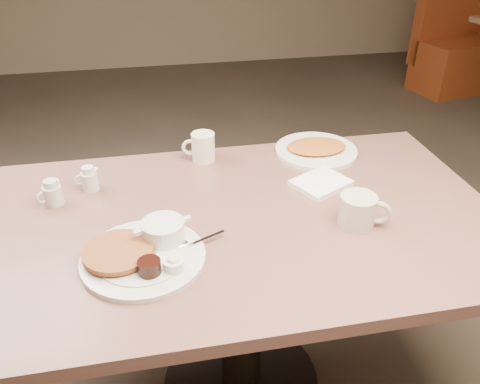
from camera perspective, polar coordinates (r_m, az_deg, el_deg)
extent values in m
cube|color=#84564C|center=(1.40, 0.16, -3.55)|extent=(1.50, 0.90, 0.04)
cylinder|color=black|center=(1.63, 0.14, -13.78)|extent=(0.14, 0.14, 0.69)
cylinder|color=black|center=(1.91, 0.12, -21.39)|extent=(0.56, 0.56, 0.03)
cylinder|color=silver|center=(1.25, -11.35, -7.63)|extent=(0.39, 0.39, 0.01)
cylinder|color=silver|center=(1.25, -11.39, -7.29)|extent=(0.29, 0.29, 0.00)
cylinder|color=brown|center=(1.26, -14.00, -7.03)|extent=(0.22, 0.22, 0.01)
cylinder|color=brown|center=(1.25, -14.26, -6.81)|extent=(0.22, 0.22, 0.01)
cylinder|color=silver|center=(1.28, -9.06, -4.56)|extent=(0.14, 0.14, 0.05)
cube|color=silver|center=(1.25, -11.94, -4.68)|extent=(0.03, 0.02, 0.01)
cube|color=silver|center=(1.28, -6.38, -3.16)|extent=(0.03, 0.02, 0.01)
ellipsoid|color=silver|center=(1.27, -9.77, -4.13)|extent=(0.06, 0.06, 0.03)
ellipsoid|color=silver|center=(1.27, -8.34, -4.08)|extent=(0.06, 0.06, 0.02)
cylinder|color=black|center=(1.18, -10.66, -8.74)|extent=(0.07, 0.07, 0.04)
cylinder|color=silver|center=(1.19, -7.86, -8.49)|extent=(0.06, 0.06, 0.03)
ellipsoid|color=beige|center=(1.18, -7.91, -7.97)|extent=(0.04, 0.04, 0.02)
cube|color=silver|center=(1.28, -4.25, -5.58)|extent=(0.12, 0.06, 0.00)
ellipsoid|color=silver|center=(1.27, -6.99, -6.08)|extent=(0.04, 0.04, 0.01)
cylinder|color=beige|center=(1.38, 13.69, -2.11)|extent=(0.13, 0.13, 0.09)
cylinder|color=black|center=(1.35, 13.90, -0.70)|extent=(0.11, 0.11, 0.01)
torus|color=beige|center=(1.38, 16.03, -2.37)|extent=(0.07, 0.04, 0.07)
cube|color=white|center=(1.55, 9.53, 1.03)|extent=(0.21, 0.19, 0.02)
cylinder|color=white|center=(1.67, -4.37, 5.32)|extent=(0.09, 0.09, 0.10)
torus|color=white|center=(1.67, -5.91, 5.27)|extent=(0.06, 0.02, 0.06)
cylinder|color=silver|center=(1.53, -21.22, -0.36)|extent=(0.06, 0.06, 0.06)
cylinder|color=silver|center=(1.52, -21.51, 0.93)|extent=(0.05, 0.05, 0.02)
cone|color=silver|center=(1.52, -20.73, 1.08)|extent=(0.03, 0.03, 0.02)
torus|color=silver|center=(1.53, -22.27, -0.59)|extent=(0.04, 0.03, 0.04)
cylinder|color=silver|center=(1.57, -17.32, 1.22)|extent=(0.07, 0.07, 0.06)
cylinder|color=silver|center=(1.55, -17.55, 2.50)|extent=(0.05, 0.05, 0.02)
cone|color=silver|center=(1.55, -16.78, 2.41)|extent=(0.02, 0.02, 0.02)
torus|color=silver|center=(1.58, -18.34, 1.33)|extent=(0.04, 0.01, 0.04)
cylinder|color=white|center=(1.76, 8.98, 4.85)|extent=(0.30, 0.30, 0.01)
ellipsoid|color=#B86626|center=(1.75, 9.03, 5.36)|extent=(0.22, 0.16, 0.02)
cube|color=brown|center=(5.08, 26.00, 13.58)|extent=(1.24, 0.68, 0.45)
cube|color=brown|center=(5.11, 25.59, 19.02)|extent=(1.17, 0.37, 0.90)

